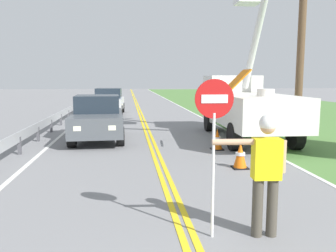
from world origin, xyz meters
name	(u,v)px	position (x,y,z in m)	size (l,w,h in m)	color
grass_verge_right	(321,115)	(11.60, 20.00, 0.00)	(16.00, 110.00, 0.01)	#517F3D
centerline_yellow_left	(140,117)	(-0.09, 20.00, 0.01)	(0.11, 110.00, 0.01)	yellow
centerline_yellow_right	(143,117)	(0.09, 20.00, 0.01)	(0.11, 110.00, 0.01)	yellow
edge_line_right	(200,116)	(3.60, 20.00, 0.01)	(0.12, 110.00, 0.01)	silver
edge_line_left	(81,118)	(-3.60, 20.00, 0.01)	(0.12, 110.00, 0.01)	silver
flagger_worker	(266,168)	(1.12, 3.69, 1.05)	(1.09, 0.27, 1.83)	#474238
stop_sign_paddle	(214,123)	(0.36, 3.75, 1.71)	(0.56, 0.04, 2.33)	silver
utility_bucket_truck	(244,102)	(3.72, 12.28, 1.43)	(2.90, 6.89, 5.93)	white
oncoming_sedan_nearest	(98,118)	(-2.00, 12.29, 0.83)	(2.04, 4.17, 1.70)	#4C5156
oncoming_sedan_second	(109,102)	(-2.07, 22.09, 0.83)	(2.04, 4.17, 1.70)	silver
utility_pole_near	(302,20)	(5.62, 11.54, 4.49)	(1.80, 0.28, 8.61)	brown
traffic_cone_lead	(240,156)	(2.05, 7.56, 0.34)	(0.40, 0.40, 0.70)	orange
traffic_cone_mid	(217,140)	(2.07, 9.98, 0.34)	(0.40, 0.40, 0.70)	orange
guardrail_left_shoulder	(56,117)	(-4.20, 15.68, 0.52)	(0.10, 32.00, 0.71)	#9EA0A3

